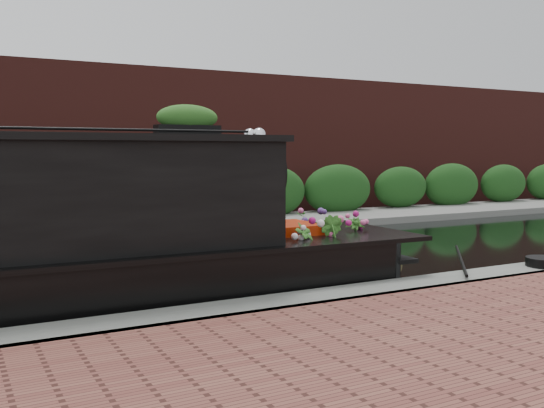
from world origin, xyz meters
name	(u,v)px	position (x,y,z in m)	size (l,w,h in m)	color
ground	(162,271)	(0.00, 0.00, 0.00)	(80.00, 80.00, 0.00)	black
near_bank_coping	(262,327)	(0.00, -3.30, 0.00)	(40.00, 0.60, 0.50)	slate
far_bank_path	(100,237)	(0.00, 4.20, 0.00)	(40.00, 2.40, 0.34)	slate
far_hedge	(91,232)	(0.00, 5.10, 0.00)	(40.00, 1.10, 2.80)	#1A4416
far_brick_wall	(74,222)	(0.00, 7.20, 0.00)	(40.00, 1.00, 8.00)	#4E1E1A
rope_fender	(386,265)	(2.74, -1.89, 0.17)	(0.34, 0.34, 0.32)	olive
coiled_mooring_rope	(544,262)	(4.27, -3.34, 0.31)	(0.48, 0.48, 0.12)	black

